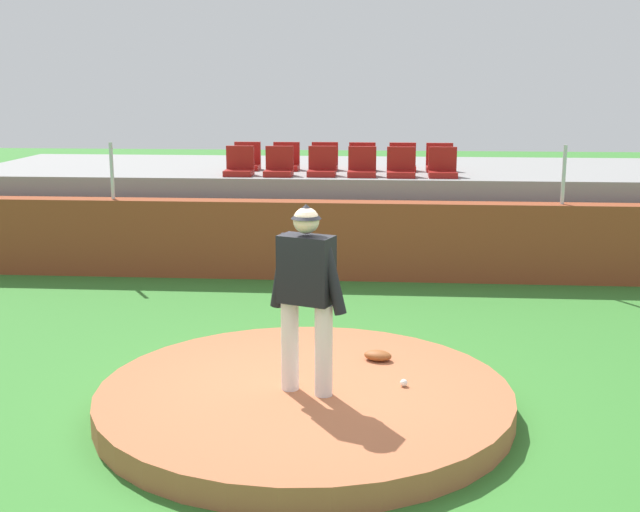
{
  "coord_description": "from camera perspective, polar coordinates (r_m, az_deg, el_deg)",
  "views": [
    {
      "loc": [
        0.74,
        -7.59,
        3.21
      ],
      "look_at": [
        0.0,
        1.94,
        1.15
      ],
      "focal_mm": 46.43,
      "sensor_mm": 36.0,
      "label": 1
    }
  ],
  "objects": [
    {
      "name": "stadium_chair_5",
      "position": [
        14.28,
        8.45,
        6.04
      ],
      "size": [
        0.48,
        0.44,
        0.5
      ],
      "rotation": [
        0.0,
        0.0,
        3.14
      ],
      "color": "maroon",
      "rests_on": "bleacher_platform"
    },
    {
      "name": "pitchers_mound",
      "position": [
        8.23,
        -1.07,
        -9.86
      ],
      "size": [
        4.06,
        4.06,
        0.25
      ],
      "primitive_type": "cylinder",
      "color": "#AE613D",
      "rests_on": "ground_plane"
    },
    {
      "name": "stadium_chair_2",
      "position": [
        14.3,
        0.14,
        6.18
      ],
      "size": [
        0.48,
        0.44,
        0.5
      ],
      "rotation": [
        0.0,
        0.0,
        3.14
      ],
      "color": "maroon",
      "rests_on": "bleacher_platform"
    },
    {
      "name": "stadium_chair_11",
      "position": [
        15.14,
        8.24,
        6.39
      ],
      "size": [
        0.48,
        0.44,
        0.5
      ],
      "rotation": [
        0.0,
        0.0,
        3.14
      ],
      "color": "maroon",
      "rests_on": "bleacher_platform"
    },
    {
      "name": "stadium_chair_10",
      "position": [
        15.14,
        5.7,
        6.45
      ],
      "size": [
        0.48,
        0.44,
        0.5
      ],
      "rotation": [
        0.0,
        0.0,
        3.14
      ],
      "color": "maroon",
      "rests_on": "bleacher_platform"
    },
    {
      "name": "brick_barrier",
      "position": [
        13.41,
        1.2,
        1.1
      ],
      "size": [
        13.73,
        0.4,
        1.27
      ],
      "primitive_type": "cube",
      "color": "brown",
      "rests_on": "ground_plane"
    },
    {
      "name": "fence_post_left",
      "position": [
        13.95,
        -14.15,
        5.72
      ],
      "size": [
        0.06,
        0.06,
        0.93
      ],
      "primitive_type": "cylinder",
      "color": "silver",
      "rests_on": "brick_barrier"
    },
    {
      "name": "stadium_chair_6",
      "position": [
        15.32,
        -5.06,
        6.53
      ],
      "size": [
        0.48,
        0.44,
        0.5
      ],
      "rotation": [
        0.0,
        0.0,
        3.14
      ],
      "color": "maroon",
      "rests_on": "bleacher_platform"
    },
    {
      "name": "stadium_chair_3",
      "position": [
        14.24,
        2.91,
        6.14
      ],
      "size": [
        0.48,
        0.44,
        0.5
      ],
      "rotation": [
        0.0,
        0.0,
        3.14
      ],
      "color": "maroon",
      "rests_on": "bleacher_platform"
    },
    {
      "name": "fence_post_right",
      "position": [
        13.52,
        16.45,
        5.4
      ],
      "size": [
        0.06,
        0.06,
        0.93
      ],
      "primitive_type": "cylinder",
      "color": "silver",
      "rests_on": "brick_barrier"
    },
    {
      "name": "ground_plane",
      "position": [
        8.27,
        -1.07,
        -10.66
      ],
      "size": [
        60.0,
        60.0,
        0.0
      ],
      "primitive_type": "plane",
      "color": "#34772C"
    },
    {
      "name": "stadium_chair_4",
      "position": [
        14.21,
        5.6,
        6.09
      ],
      "size": [
        0.48,
        0.44,
        0.5
      ],
      "rotation": [
        0.0,
        0.0,
        3.14
      ],
      "color": "maroon",
      "rests_on": "bleacher_platform"
    },
    {
      "name": "stadium_chair_7",
      "position": [
        15.22,
        -2.36,
        6.53
      ],
      "size": [
        0.48,
        0.44,
        0.5
      ],
      "rotation": [
        0.0,
        0.0,
        3.14
      ],
      "color": "maroon",
      "rests_on": "bleacher_platform"
    },
    {
      "name": "stadium_chair_1",
      "position": [
        14.32,
        -2.85,
        6.17
      ],
      "size": [
        0.48,
        0.44,
        0.5
      ],
      "rotation": [
        0.0,
        0.0,
        3.14
      ],
      "color": "maroon",
      "rests_on": "bleacher_platform"
    },
    {
      "name": "stadium_chair_8",
      "position": [
        15.19,
        0.31,
        6.53
      ],
      "size": [
        0.48,
        0.44,
        0.5
      ],
      "rotation": [
        0.0,
        0.0,
        3.14
      ],
      "color": "maroon",
      "rests_on": "bleacher_platform"
    },
    {
      "name": "fielding_glove",
      "position": [
        8.93,
        4.01,
        -6.86
      ],
      "size": [
        0.34,
        0.27,
        0.11
      ],
      "primitive_type": "ellipsoid",
      "rotation": [
        0.0,
        0.0,
        2.87
      ],
      "color": "brown",
      "rests_on": "pitchers_mound"
    },
    {
      "name": "baseball",
      "position": [
        8.24,
        5.8,
        -8.69
      ],
      "size": [
        0.07,
        0.07,
        0.07
      ],
      "primitive_type": "sphere",
      "color": "white",
      "rests_on": "pitchers_mound"
    },
    {
      "name": "bleacher_platform",
      "position": [
        15.94,
        1.74,
        3.4
      ],
      "size": [
        13.73,
        4.21,
        1.56
      ],
      "primitive_type": "cube",
      "color": "gray",
      "rests_on": "ground_plane"
    },
    {
      "name": "stadium_chair_9",
      "position": [
        15.14,
        2.92,
        6.5
      ],
      "size": [
        0.48,
        0.44,
        0.5
      ],
      "rotation": [
        0.0,
        0.0,
        3.14
      ],
      "color": "maroon",
      "rests_on": "bleacher_platform"
    },
    {
      "name": "stadium_chair_0",
      "position": [
        14.43,
        -5.58,
        6.18
      ],
      "size": [
        0.48,
        0.44,
        0.5
      ],
      "rotation": [
        0.0,
        0.0,
        3.14
      ],
      "color": "maroon",
      "rests_on": "bleacher_platform"
    },
    {
      "name": "pitcher",
      "position": [
        7.75,
        -0.95,
        -2.02
      ],
      "size": [
        0.78,
        0.43,
        1.83
      ],
      "rotation": [
        0.0,
        0.0,
        -0.37
      ],
      "color": "silver",
      "rests_on": "pitchers_mound"
    }
  ]
}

